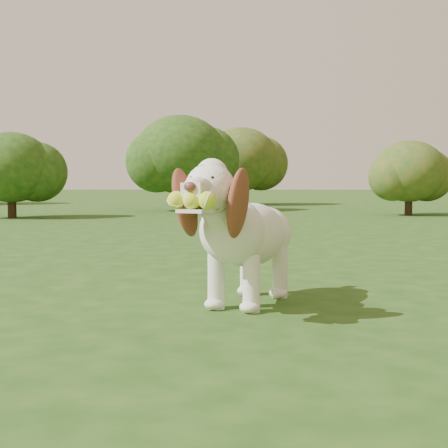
{
  "coord_description": "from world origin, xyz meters",
  "views": [
    {
      "loc": [
        -0.44,
        -2.75,
        0.6
      ],
      "look_at": [
        -0.5,
        -0.0,
        0.41
      ],
      "focal_mm": 50.0,
      "sensor_mm": 36.0,
      "label": 1
    }
  ],
  "objects": [
    {
      "name": "dog",
      "position": [
        -0.41,
        0.2,
        0.37
      ],
      "size": [
        0.64,
        1.02,
        0.69
      ],
      "rotation": [
        0.0,
        0.0,
        -0.4
      ],
      "color": "white",
      "rests_on": "ground"
    },
    {
      "name": "shrub_b",
      "position": [
        -1.56,
        9.66,
        1.12
      ],
      "size": [
        1.83,
        1.83,
        1.9
      ],
      "color": "#382314",
      "rests_on": "ground"
    },
    {
      "name": "shrub_i",
      "position": [
        -0.35,
        12.83,
        1.13
      ],
      "size": [
        1.86,
        1.86,
        1.93
      ],
      "color": "#382314",
      "rests_on": "ground"
    },
    {
      "name": "ground",
      "position": [
        0.0,
        0.0,
        0.0
      ],
      "size": [
        80.0,
        80.0,
        0.0
      ],
      "primitive_type": "plane",
      "color": "#1B3F12",
      "rests_on": "ground"
    },
    {
      "name": "shrub_a",
      "position": [
        -4.08,
        7.24,
        0.81
      ],
      "size": [
        1.33,
        1.33,
        1.38
      ],
      "color": "#382314",
      "rests_on": "ground"
    },
    {
      "name": "shrub_c",
      "position": [
        2.54,
        8.13,
        0.76
      ],
      "size": [
        1.25,
        1.25,
        1.3
      ],
      "color": "#382314",
      "rests_on": "ground"
    }
  ]
}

